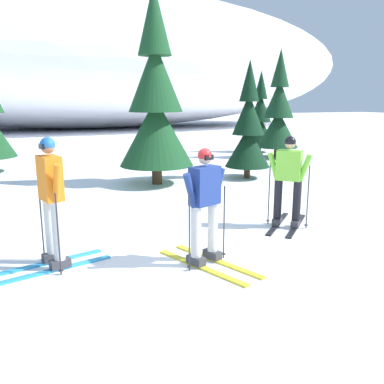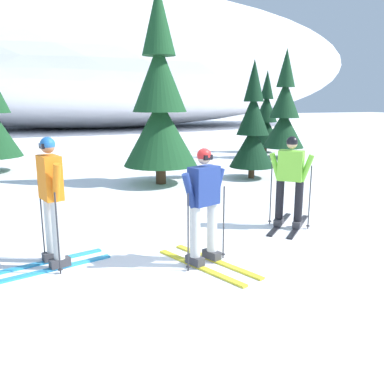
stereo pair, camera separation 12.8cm
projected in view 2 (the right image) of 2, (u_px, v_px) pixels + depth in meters
ground_plane at (209, 262)px, 6.12m from camera, size 120.00×120.00×0.00m
skier_orange_jacket at (51, 200)px, 5.80m from camera, size 1.76×0.87×1.86m
skier_lime_jacket at (290, 180)px, 7.59m from camera, size 1.44×1.43×1.71m
skier_navy_jacket at (204, 205)px, 5.88m from camera, size 1.05×1.77×1.70m
pine_tree_center_left at (160, 104)px, 11.36m from camera, size 2.08×2.08×5.38m
pine_tree_center_right at (253, 130)px, 12.38m from camera, size 1.36×1.36×3.52m
pine_tree_right at (284, 113)px, 16.69m from camera, size 1.68×1.68×4.36m
pine_tree_far_right at (266, 119)px, 18.68m from camera, size 1.41×1.41×3.64m
snow_ridge_background at (95, 60)px, 34.50m from camera, size 47.71×20.92×11.22m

